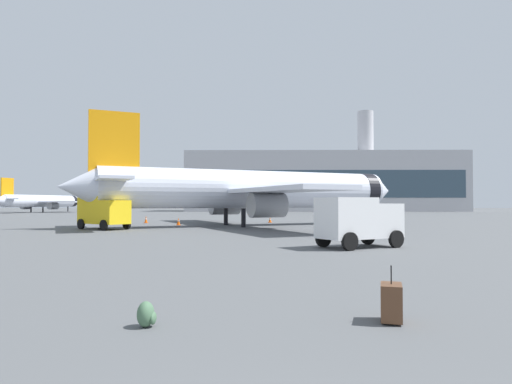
{
  "coord_description": "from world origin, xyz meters",
  "views": [
    {
      "loc": [
        -0.01,
        -2.42,
        2.33
      ],
      "look_at": [
        -0.37,
        26.01,
        3.0
      ],
      "focal_mm": 31.75,
      "sensor_mm": 36.0,
      "label": 1
    }
  ],
  "objects": [
    {
      "name": "airplane_taxiing",
      "position": [
        -53.26,
        105.97,
        2.72
      ],
      "size": [
        23.76,
        26.03,
        7.81
      ],
      "color": "silver",
      "rests_on": "ground"
    },
    {
      "name": "traveller_backpack",
      "position": [
        -2.17,
        6.06,
        0.23
      ],
      "size": [
        0.36,
        0.4,
        0.48
      ],
      "color": "#476B4C",
      "rests_on": "ground"
    },
    {
      "name": "airplane_at_gate",
      "position": [
        -1.15,
        43.26,
        3.66
      ],
      "size": [
        33.77,
        31.05,
        10.5
      ],
      "color": "silver",
      "rests_on": "ground"
    },
    {
      "name": "rolling_suitcase",
      "position": [
        2.52,
        6.47,
        0.39
      ],
      "size": [
        0.55,
        0.72,
        1.1
      ],
      "color": "brown",
      "rests_on": "ground"
    },
    {
      "name": "cargo_van",
      "position": [
        5.02,
        21.18,
        1.45
      ],
      "size": [
        4.82,
        3.98,
        2.6
      ],
      "color": "white",
      "rests_on": "ground"
    },
    {
      "name": "safety_cone_far",
      "position": [
        0.95,
        50.43,
        0.31
      ],
      "size": [
        0.44,
        0.44,
        0.64
      ],
      "color": "#F2590C",
      "rests_on": "ground"
    },
    {
      "name": "safety_cone_mid",
      "position": [
        -8.66,
        44.4,
        0.37
      ],
      "size": [
        0.44,
        0.44,
        0.76
      ],
      "color": "#F2590C",
      "rests_on": "ground"
    },
    {
      "name": "terminal_building",
      "position": [
        17.29,
        124.85,
        8.18
      ],
      "size": [
        75.15,
        19.28,
        28.08
      ],
      "color": "#B2B2B7",
      "rests_on": "ground"
    },
    {
      "name": "safety_cone_near",
      "position": [
        -13.27,
        49.18,
        0.4
      ],
      "size": [
        0.44,
        0.44,
        0.81
      ],
      "color": "#F2590C",
      "rests_on": "ground"
    },
    {
      "name": "service_truck",
      "position": [
        -13.88,
        37.0,
        1.61
      ],
      "size": [
        5.17,
        4.63,
        2.9
      ],
      "color": "yellow",
      "rests_on": "ground"
    }
  ]
}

